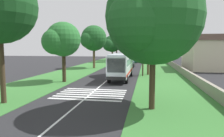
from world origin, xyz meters
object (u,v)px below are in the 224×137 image
object	(u,v)px
roadside_tree_right_0	(147,40)
trailing_car_0	(130,64)
roadside_tree_right_4	(146,40)
roadside_tree_left_2	(116,43)
roadside_tree_right_2	(146,44)
roadside_tree_left_4	(112,44)
roadside_tree_right_3	(148,25)
trailing_car_2	(134,61)
roadside_tree_right_1	(152,20)
trailing_car_1	(121,62)
roadside_building	(208,52)
roadside_tree_left_0	(93,39)
roadside_tree_left_3	(62,40)
utility_pole	(143,50)
trailing_minibus_0	(137,56)
coach_bus	(122,64)

from	to	relation	value
roadside_tree_right_0	trailing_car_0	bearing A→B (deg)	174.06
roadside_tree_right_0	roadside_tree_right_4	bearing A→B (deg)	178.54
roadside_tree_left_2	roadside_tree_right_2	xyz separation A→B (m)	(0.05, -10.65, -0.50)
roadside_tree_left_4	roadside_tree_right_3	distance (m)	31.19
trailing_car_2	roadside_tree_right_1	world-z (taller)	roadside_tree_right_1
trailing_car_2	roadside_tree_right_2	bearing A→B (deg)	-15.54
trailing_car_1	roadside_building	bearing A→B (deg)	-118.07
trailing_car_0	roadside_tree_right_0	world-z (taller)	roadside_tree_right_0
trailing_car_2	roadside_tree_right_4	world-z (taller)	roadside_tree_right_4
roadside_tree_left_4	roadside_tree_right_4	size ratio (longest dim) A/B	0.78
trailing_car_1	roadside_tree_right_1	distance (m)	42.61
trailing_car_0	trailing_car_2	world-z (taller)	same
roadside_tree_left_0	roadside_tree_left_3	bearing A→B (deg)	-177.89
roadside_tree_left_0	roadside_tree_right_3	xyz separation A→B (m)	(-9.34, -11.83, 1.77)
roadside_tree_left_3	utility_pole	size ratio (longest dim) A/B	1.00
roadside_tree_left_0	roadside_tree_right_1	xyz separation A→B (m)	(-28.64, -12.03, 0.14)
roadside_tree_right_2	roadside_building	xyz separation A→B (m)	(-27.62, -13.34, -2.18)
roadside_tree_right_0	utility_pole	distance (m)	52.36
utility_pole	roadside_tree_right_2	bearing A→B (deg)	-0.24
trailing_car_0	roadside_tree_left_2	xyz separation A→B (m)	(25.79, 7.31, 5.61)
roadside_tree_left_4	utility_pole	world-z (taller)	roadside_tree_left_4
trailing_minibus_0	coach_bus	bearing A→B (deg)	179.93
coach_bus	roadside_tree_right_1	distance (m)	15.50
roadside_tree_right_2	trailing_car_1	bearing A→B (deg)	158.18
trailing_car_0	roadside_tree_right_4	size ratio (longest dim) A/B	0.40
roadside_tree_right_4	roadside_building	xyz separation A→B (m)	(-20.01, -13.29, -3.31)
roadside_tree_left_3	roadside_tree_right_2	xyz separation A→B (m)	(48.34, -10.61, 0.23)
roadside_tree_right_3	roadside_tree_right_2	bearing A→B (deg)	0.79
roadside_tree_right_3	trailing_car_2	bearing A→B (deg)	7.94
coach_bus	roadside_tree_left_4	bearing A→B (deg)	12.17
trailing_minibus_0	utility_pole	distance (m)	40.46
roadside_tree_left_2	roadside_tree_left_3	size ratio (longest dim) A/B	1.17
roadside_tree_left_3	roadside_tree_right_3	xyz separation A→B (m)	(9.22, -11.15, 2.72)
trailing_minibus_0	roadside_tree_left_3	distance (m)	48.50
roadside_tree_left_4	roadside_tree_right_3	world-z (taller)	roadside_tree_right_3
roadside_tree_left_3	roadside_tree_right_4	xyz separation A→B (m)	(40.73, -10.66, 1.37)
coach_bus	roadside_tree_left_2	xyz separation A→B (m)	(44.07, 7.42, 4.13)
roadside_tree_left_4	roadside_tree_right_2	size ratio (longest dim) A/B	0.93
roadside_tree_right_1	roadside_tree_left_4	bearing A→B (deg)	13.17
trailing_minibus_0	roadside_tree_right_1	xyz separation A→B (m)	(-57.84, -3.91, 5.08)
trailing_car_1	roadside_tree_left_4	world-z (taller)	roadside_tree_left_4
utility_pole	roadside_tree_right_1	bearing A→B (deg)	-177.07
roadside_tree_left_0	roadside_tree_right_1	size ratio (longest dim) A/B	0.92
trailing_car_0	trailing_car_1	xyz separation A→B (m)	(8.95, 3.43, 0.00)
roadside_tree_left_3	roadside_tree_left_2	bearing A→B (deg)	0.05
roadside_tree_left_4	utility_pole	bearing A→B (deg)	-161.31
trailing_car_2	utility_pole	world-z (taller)	utility_pole
trailing_car_2	roadside_tree_left_3	world-z (taller)	roadside_tree_left_3
coach_bus	roadside_tree_right_4	size ratio (longest dim) A/B	1.04
trailing_minibus_0	roadside_tree_right_3	world-z (taller)	roadside_tree_right_3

